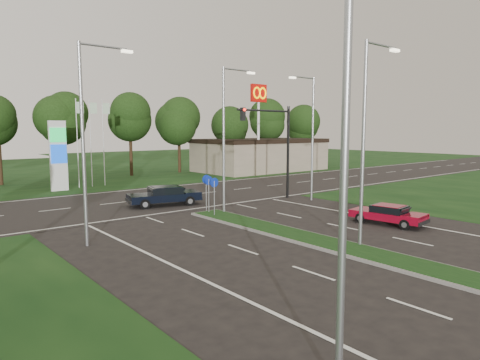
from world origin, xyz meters
TOP-DOWN VIEW (x-y plane):
  - verge_far at (0.00, 55.00)m, footprint 160.00×50.00m
  - cross_road at (0.00, 24.00)m, footprint 160.00×12.00m
  - median_kerb at (0.00, 4.00)m, footprint 2.00×26.00m
  - commercial_building at (22.00, 36.00)m, footprint 16.00×9.00m
  - streetlight_median_near at (1.00, 6.00)m, footprint 2.53×0.22m
  - streetlight_median_far at (1.00, 16.00)m, footprint 2.53×0.22m
  - streetlight_left_near at (-8.30, 0.00)m, footprint 2.53×0.22m
  - streetlight_left_far at (-8.30, 14.00)m, footprint 2.53×0.22m
  - streetlight_right_far at (8.80, 16.00)m, footprint 2.53×0.22m
  - traffic_signal at (7.19, 18.00)m, footprint 5.10×0.42m
  - median_signs at (0.00, 16.40)m, footprint 1.16×1.76m
  - gas_pylon at (-3.79, 33.05)m, footprint 5.80×1.26m
  - mcdonalds_sign at (18.00, 31.97)m, footprint 2.20×0.47m
  - treeline_far at (0.10, 39.93)m, footprint 6.00×6.00m
  - red_sedan at (6.00, 7.82)m, footprint 2.12×4.11m
  - navy_sedan at (-0.60, 20.96)m, footprint 5.18×3.10m

SIDE VIEW (x-z plane):
  - verge_far at x=0.00m, z-range -0.01..0.01m
  - cross_road at x=0.00m, z-range -0.01..0.01m
  - median_kerb at x=0.00m, z-range 0.00..0.12m
  - red_sedan at x=6.00m, z-range 0.04..1.12m
  - navy_sedan at x=-0.60m, z-range 0.05..1.38m
  - median_signs at x=0.00m, z-range 0.52..2.90m
  - commercial_building at x=22.00m, z-range 0.00..4.00m
  - gas_pylon at x=-3.79m, z-range -0.80..7.20m
  - traffic_signal at x=7.19m, z-range 1.15..8.15m
  - streetlight_median_near at x=1.00m, z-range 0.58..9.58m
  - streetlight_median_far at x=1.00m, z-range 0.58..9.58m
  - streetlight_left_near at x=-8.30m, z-range 0.58..9.58m
  - streetlight_left_far at x=-8.30m, z-range 0.58..9.58m
  - streetlight_right_far at x=8.80m, z-range 0.58..9.58m
  - treeline_far at x=0.10m, z-range 1.88..11.78m
  - mcdonalds_sign at x=18.00m, z-range 2.79..13.19m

